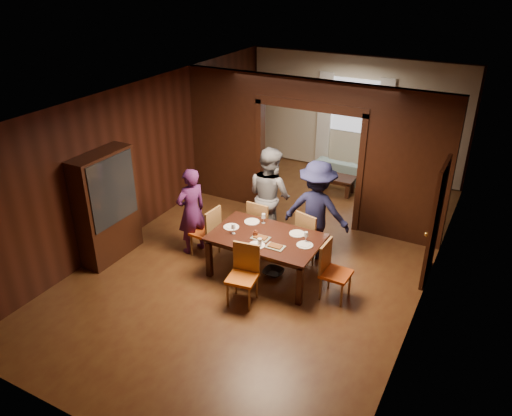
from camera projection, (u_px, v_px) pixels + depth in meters
The scene contains 32 objects.
floor at pixel (272, 251), 9.34m from camera, with size 9.00×9.00×0.00m, color #492514.
ceiling at pixel (275, 98), 8.03m from camera, with size 5.50×9.00×0.02m, color silver.
room_walls at pixel (315, 145), 10.15m from camera, with size 5.52×9.01×2.90m.
person_purple at pixel (191, 211), 9.01m from camera, with size 0.60×0.39×1.64m, color #491A4E.
person_grey at pixel (270, 196), 9.30m from camera, with size 0.92×0.72×1.89m, color slate.
person_navy at pixel (317, 210), 8.82m from camera, with size 1.19×0.68×1.84m, color #17193B.
sofa at pixel (350, 170), 12.17m from camera, with size 1.82×0.71×0.53m, color #84A9AC.
serving_bowl at pixel (274, 234), 8.29m from camera, with size 0.36×0.36×0.09m, color black.
dining_table at pixel (266, 256), 8.49m from camera, with size 1.83×1.14×0.76m, color black.
coffee_table at pixel (337, 185), 11.57m from camera, with size 0.80×0.50×0.40m, color black.
chair_left at pixel (205, 231), 9.04m from camera, with size 0.44×0.44×0.97m, color #E35615, non-canonical shape.
chair_right at pixel (336, 272), 7.86m from camera, with size 0.44×0.44×0.97m, color #BF4612, non-canonical shape.
chair_far_l at pixel (263, 223), 9.30m from camera, with size 0.44×0.44×0.97m, color red, non-canonical shape.
chair_far_r at pixel (312, 235), 8.91m from camera, with size 0.44×0.44×0.97m, color red, non-canonical shape.
chair_near at pixel (242, 276), 7.76m from camera, with size 0.44×0.44×0.97m, color orange, non-canonical shape.
hutch at pixel (107, 207), 8.77m from camera, with size 0.40×1.20×2.00m, color black.
door_right at pixel (435, 223), 8.13m from camera, with size 0.06×0.90×2.10m, color black.
window_far at pixel (355, 106), 12.07m from camera, with size 1.20×0.03×1.30m, color silver.
curtain_left at pixel (324, 120), 12.56m from camera, with size 0.35×0.06×2.40m, color white.
curtain_right at pixel (383, 129), 11.93m from camera, with size 0.35×0.06×2.40m, color white.
plate_left at pixel (231, 227), 8.59m from camera, with size 0.27×0.27×0.01m, color white.
plate_far_l at pixel (252, 222), 8.76m from camera, with size 0.27×0.27×0.01m, color white.
plate_far_r at pixel (297, 234), 8.38m from camera, with size 0.27×0.27×0.01m, color silver.
plate_right at pixel (305, 245), 8.05m from camera, with size 0.27×0.27×0.01m, color silver.
plate_near at pixel (257, 245), 8.05m from camera, with size 0.27×0.27×0.01m, color white.
platter_a at pixel (261, 238), 8.24m from camera, with size 0.30×0.20×0.04m, color slate.
platter_b at pixel (275, 246), 7.99m from camera, with size 0.30×0.20×0.04m, color gray.
wineglass_left at pixel (233, 229), 8.36m from camera, with size 0.08×0.08×0.18m, color silver, non-canonical shape.
wineglass_far at pixel (264, 218), 8.69m from camera, with size 0.08×0.08×0.18m, color white, non-canonical shape.
wineglass_right at pixel (306, 237), 8.12m from camera, with size 0.08×0.08×0.18m, color white, non-canonical shape.
tumbler at pixel (260, 242), 8.00m from camera, with size 0.07×0.07×0.14m, color silver.
condiment_jar at pixel (255, 233), 8.29m from camera, with size 0.08×0.08×0.11m, color #512212, non-canonical shape.
Camera 1 is at (3.48, -7.18, 4.93)m, focal length 35.00 mm.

